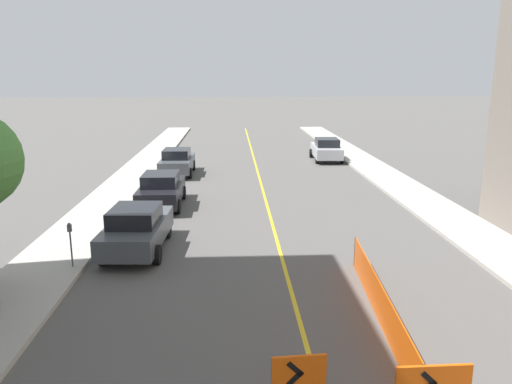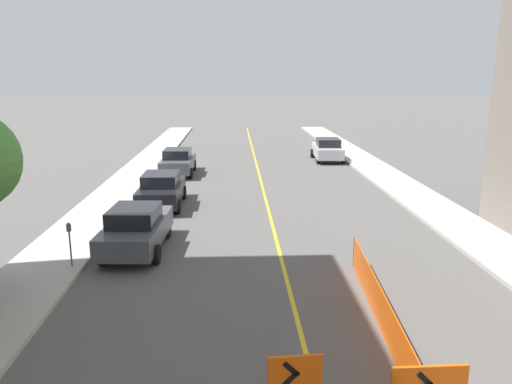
{
  "view_description": "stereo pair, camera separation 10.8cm",
  "coord_description": "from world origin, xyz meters",
  "px_view_note": "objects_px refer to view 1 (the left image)",
  "views": [
    {
      "loc": [
        -1.64,
        7.55,
        5.92
      ],
      "look_at": [
        -0.59,
        28.5,
        1.0
      ],
      "focal_mm": 35.0,
      "sensor_mm": 36.0,
      "label": 1
    },
    {
      "loc": [
        -1.53,
        7.55,
        5.92
      ],
      "look_at": [
        -0.59,
        28.5,
        1.0
      ],
      "focal_mm": 35.0,
      "sensor_mm": 36.0,
      "label": 2
    }
  ],
  "objects_px": {
    "parked_car_opposite_side": "(326,149)",
    "parking_meter_near_curb": "(70,236)",
    "parked_car_curb_far": "(177,162)",
    "parked_car_curb_mid": "(161,190)",
    "arrow_barricade_primary": "(299,375)",
    "parked_car_curb_near": "(137,229)"
  },
  "relations": [
    {
      "from": "arrow_barricade_primary",
      "to": "parked_car_curb_mid",
      "type": "height_order",
      "value": "parked_car_curb_mid"
    },
    {
      "from": "arrow_barricade_primary",
      "to": "parked_car_curb_far",
      "type": "xyz_separation_m",
      "value": [
        -4.43,
        22.52,
        -0.06
      ]
    },
    {
      "from": "parked_car_opposite_side",
      "to": "parking_meter_near_curb",
      "type": "height_order",
      "value": "parked_car_opposite_side"
    },
    {
      "from": "parked_car_curb_mid",
      "to": "parking_meter_near_curb",
      "type": "height_order",
      "value": "parked_car_curb_mid"
    },
    {
      "from": "parked_car_curb_far",
      "to": "parked_car_opposite_side",
      "type": "distance_m",
      "value": 11.08
    },
    {
      "from": "parked_car_curb_mid",
      "to": "parked_car_opposite_side",
      "type": "relative_size",
      "value": 0.98
    },
    {
      "from": "parked_car_curb_far",
      "to": "parked_car_opposite_side",
      "type": "xyz_separation_m",
      "value": [
        10.05,
        4.67,
        0.0
      ]
    },
    {
      "from": "arrow_barricade_primary",
      "to": "parked_car_curb_mid",
      "type": "distance_m",
      "value": 15.51
    },
    {
      "from": "parked_car_curb_mid",
      "to": "parked_car_curb_far",
      "type": "relative_size",
      "value": 0.99
    },
    {
      "from": "parked_car_curb_mid",
      "to": "parking_meter_near_curb",
      "type": "distance_m",
      "value": 7.91
    },
    {
      "from": "parked_car_curb_mid",
      "to": "parked_car_curb_far",
      "type": "height_order",
      "value": "same"
    },
    {
      "from": "arrow_barricade_primary",
      "to": "parked_car_opposite_side",
      "type": "relative_size",
      "value": 0.28
    },
    {
      "from": "arrow_barricade_primary",
      "to": "parking_meter_near_curb",
      "type": "relative_size",
      "value": 0.88
    },
    {
      "from": "parked_car_curb_mid",
      "to": "parked_car_curb_far",
      "type": "distance_m",
      "value": 7.64
    },
    {
      "from": "parked_car_curb_far",
      "to": "parked_car_opposite_side",
      "type": "height_order",
      "value": "same"
    },
    {
      "from": "parked_car_curb_near",
      "to": "parked_car_curb_far",
      "type": "relative_size",
      "value": 1.01
    },
    {
      "from": "parked_car_curb_far",
      "to": "parked_car_curb_mid",
      "type": "bearing_deg",
      "value": -88.68
    },
    {
      "from": "arrow_barricade_primary",
      "to": "parked_car_curb_far",
      "type": "height_order",
      "value": "parked_car_curb_far"
    },
    {
      "from": "parked_car_opposite_side",
      "to": "parking_meter_near_curb",
      "type": "xyz_separation_m",
      "value": [
        -11.7,
        -20.02,
        0.33
      ]
    },
    {
      "from": "parked_car_opposite_side",
      "to": "parked_car_curb_near",
      "type": "bearing_deg",
      "value": -115.8
    },
    {
      "from": "parked_car_curb_mid",
      "to": "parking_meter_near_curb",
      "type": "bearing_deg",
      "value": -102.7
    },
    {
      "from": "arrow_barricade_primary",
      "to": "parked_car_curb_far",
      "type": "bearing_deg",
      "value": 96.99
    }
  ]
}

